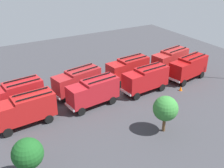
# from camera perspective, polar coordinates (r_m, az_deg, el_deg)

# --- Properties ---
(ground_plane) EXTENTS (63.01, 63.01, 0.00)m
(ground_plane) POSITION_cam_1_polar(r_m,az_deg,el_deg) (40.50, 0.00, -1.78)
(ground_plane) COLOR #38383D
(fire_truck_0) EXTENTS (7.51, 3.75, 3.88)m
(fire_truck_0) POSITION_cam_1_polar(r_m,az_deg,el_deg) (48.31, 12.13, 5.10)
(fire_truck_0) COLOR #A22322
(fire_truck_0) RESTS_ON ground
(fire_truck_1) EXTENTS (7.39, 3.28, 3.88)m
(fire_truck_1) POSITION_cam_1_polar(r_m,az_deg,el_deg) (43.48, 3.39, 3.30)
(fire_truck_1) COLOR #A61919
(fire_truck_1) RESTS_ON ground
(fire_truck_2) EXTENTS (7.52, 3.80, 3.88)m
(fire_truck_2) POSITION_cam_1_polar(r_m,az_deg,el_deg) (39.36, -7.31, 0.63)
(fire_truck_2) COLOR maroon
(fire_truck_2) RESTS_ON ground
(fire_truck_3) EXTENTS (7.42, 3.39, 3.88)m
(fire_truck_3) POSITION_cam_1_polar(r_m,az_deg,el_deg) (37.50, -19.55, -2.08)
(fire_truck_3) COLOR #AE191D
(fire_truck_3) RESTS_ON ground
(fire_truck_4) EXTENTS (7.52, 3.76, 3.88)m
(fire_truck_4) POSITION_cam_1_polar(r_m,az_deg,el_deg) (45.64, 15.78, 3.46)
(fire_truck_4) COLOR #A10F10
(fire_truck_4) RESTS_ON ground
(fire_truck_5) EXTENTS (7.37, 3.21, 3.88)m
(fire_truck_5) POSITION_cam_1_polar(r_m,az_deg,el_deg) (40.10, 7.11, 1.14)
(fire_truck_5) COLOR #AA1417
(fire_truck_5) RESTS_ON ground
(fire_truck_6) EXTENTS (7.42, 3.39, 3.88)m
(fire_truck_6) POSITION_cam_1_polar(r_m,az_deg,el_deg) (36.24, -3.93, -1.52)
(fire_truck_6) COLOR #AA1A21
(fire_truck_6) RESTS_ON ground
(fire_truck_7) EXTENTS (7.36, 3.19, 3.88)m
(fire_truck_7) POSITION_cam_1_polar(r_m,az_deg,el_deg) (33.76, -17.69, -4.99)
(fire_truck_7) COLOR #AC1818
(fire_truck_7) RESTS_ON ground
(firefighter_0) EXTENTS (0.47, 0.46, 1.80)m
(firefighter_0) POSITION_cam_1_polar(r_m,az_deg,el_deg) (45.43, -1.09, 2.81)
(firefighter_0) COLOR black
(firefighter_0) RESTS_ON ground
(firefighter_1) EXTENTS (0.45, 0.30, 1.62)m
(firefighter_1) POSITION_cam_1_polar(r_m,az_deg,el_deg) (51.54, 10.66, 5.06)
(firefighter_1) COLOR black
(firefighter_1) RESTS_ON ground
(tree_0) EXTENTS (2.87, 2.87, 4.45)m
(tree_0) POSITION_cam_1_polar(r_m,az_deg,el_deg) (31.17, 11.17, -5.10)
(tree_0) COLOR brown
(tree_0) RESTS_ON ground
(tree_1) EXTENTS (2.82, 2.82, 4.38)m
(tree_1) POSITION_cam_1_polar(r_m,az_deg,el_deg) (25.53, -17.29, -13.82)
(tree_1) COLOR brown
(tree_1) RESTS_ON ground
(traffic_cone_0) EXTENTS (0.47, 0.47, 0.67)m
(traffic_cone_0) POSITION_cam_1_polar(r_m,az_deg,el_deg) (36.20, -21.85, -6.86)
(traffic_cone_0) COLOR #F2600C
(traffic_cone_0) RESTS_ON ground
(traffic_cone_1) EXTENTS (0.44, 0.44, 0.63)m
(traffic_cone_1) POSITION_cam_1_polar(r_m,az_deg,el_deg) (45.16, 10.45, 1.25)
(traffic_cone_1) COLOR #F2600C
(traffic_cone_1) RESTS_ON ground
(traffic_cone_2) EXTENTS (0.51, 0.51, 0.73)m
(traffic_cone_2) POSITION_cam_1_polar(r_m,az_deg,el_deg) (42.19, 14.23, -0.89)
(traffic_cone_2) COLOR #F2600C
(traffic_cone_2) RESTS_ON ground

